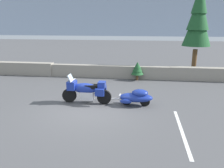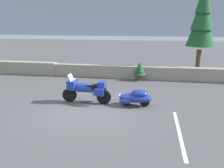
% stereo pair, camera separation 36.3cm
% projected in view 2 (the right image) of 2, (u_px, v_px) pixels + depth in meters
% --- Properties ---
extents(ground_plane, '(80.00, 80.00, 0.00)m').
position_uv_depth(ground_plane, '(88.00, 109.00, 9.72)').
color(ground_plane, '#4C4C4F').
extents(stone_guard_wall, '(24.00, 0.63, 0.90)m').
position_uv_depth(stone_guard_wall, '(108.00, 71.00, 15.26)').
color(stone_guard_wall, gray).
rests_on(stone_guard_wall, ground).
extents(distant_ridgeline, '(240.00, 80.00, 16.00)m').
position_uv_depth(distant_ridgeline, '(148.00, 13.00, 98.74)').
color(distant_ridgeline, '#99A8BF').
rests_on(distant_ridgeline, ground).
extents(touring_motorcycle, '(2.31, 0.76, 1.33)m').
position_uv_depth(touring_motorcycle, '(86.00, 90.00, 10.35)').
color(touring_motorcycle, black).
rests_on(touring_motorcycle, ground).
extents(car_shaped_trailer, '(2.20, 0.78, 0.76)m').
position_uv_depth(car_shaped_trailer, '(136.00, 97.00, 10.01)').
color(car_shaped_trailer, black).
rests_on(car_shaped_trailer, ground).
extents(pine_tree_tall, '(1.87, 1.87, 6.37)m').
position_uv_depth(pine_tree_tall, '(203.00, 17.00, 14.72)').
color(pine_tree_tall, brown).
rests_on(pine_tree_tall, ground).
extents(pine_sapling_near, '(0.81, 0.81, 1.20)m').
position_uv_depth(pine_sapling_near, '(140.00, 69.00, 14.40)').
color(pine_sapling_near, brown).
rests_on(pine_sapling_near, ground).
extents(parking_stripe_marker, '(0.12, 3.60, 0.01)m').
position_uv_depth(parking_stripe_marker, '(179.00, 132.00, 7.67)').
color(parking_stripe_marker, silver).
rests_on(parking_stripe_marker, ground).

